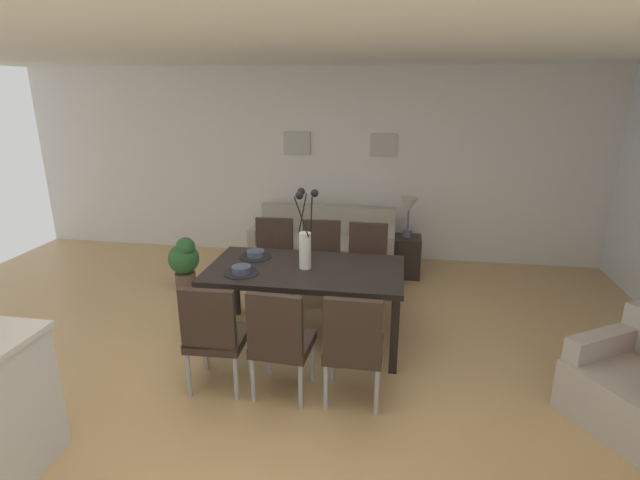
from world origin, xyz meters
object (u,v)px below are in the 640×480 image
object	(u,v)px
side_table	(406,256)
framed_picture_left	(297,143)
dining_chair_near_right	(273,256)
dining_chair_far_left	(280,338)
dining_chair_far_right	(321,259)
table_lamp	(409,208)
dining_table	(305,275)
framed_picture_center	(384,145)
potted_plant	(184,261)
dining_chair_mid_right	(367,262)
centerpiece_vase	(305,239)
sofa	(325,249)
dining_chair_near_left	(214,333)
bowl_near_right	(255,253)
dining_chair_mid_left	(353,343)
bowl_near_left	(241,269)

from	to	relation	value
side_table	framed_picture_left	world-z (taller)	framed_picture_left
dining_chair_near_right	dining_chair_far_left	size ratio (longest dim) A/B	1.00
dining_chair_far_right	table_lamp	world-z (taller)	table_lamp
dining_table	framed_picture_center	distance (m)	2.73
framed_picture_left	potted_plant	bearing A→B (deg)	-123.59
dining_chair_mid_right	centerpiece_vase	xyz separation A→B (m)	(-0.51, -0.87, 0.51)
dining_chair_far_left	table_lamp	size ratio (longest dim) A/B	1.80
dining_chair_far_left	potted_plant	world-z (taller)	dining_chair_far_left
dining_chair_near_right	sofa	world-z (taller)	dining_chair_near_right
dining_chair_near_left	centerpiece_vase	size ratio (longest dim) A/B	1.25
dining_chair_near_right	framed_picture_left	size ratio (longest dim) A/B	2.46
dining_chair_far_left	bowl_near_right	xyz separation A→B (m)	(-0.52, 1.13, 0.27)
dining_table	side_table	xyz separation A→B (m)	(0.95, 1.84, -0.41)
dining_chair_far_left	dining_chair_mid_left	bearing A→B (deg)	1.43
dining_table	potted_plant	bearing A→B (deg)	150.34
bowl_near_left	framed_picture_left	world-z (taller)	framed_picture_left
dining_chair_mid_left	centerpiece_vase	bearing A→B (deg)	120.84
dining_chair_mid_left	table_lamp	distance (m)	2.80
side_table	table_lamp	bearing A→B (deg)	0.00
centerpiece_vase	bowl_near_left	world-z (taller)	centerpiece_vase
side_table	table_lamp	world-z (taller)	table_lamp
dining_chair_far_right	side_table	bearing A→B (deg)	44.67
dining_chair_near_right	potted_plant	size ratio (longest dim) A/B	1.37
dining_chair_mid_left	framed_picture_left	distance (m)	3.74
centerpiece_vase	bowl_near_right	size ratio (longest dim) A/B	4.32
dining_chair_far_right	dining_chair_mid_left	size ratio (longest dim) A/B	1.00
bowl_near_right	potted_plant	bearing A→B (deg)	146.98
dining_chair_far_right	table_lamp	size ratio (longest dim) A/B	1.80
dining_table	framed_picture_left	world-z (taller)	framed_picture_left
sofa	potted_plant	size ratio (longest dim) A/B	2.72
bowl_near_left	dining_chair_mid_right	bearing A→B (deg)	45.93
bowl_near_right	framed_picture_left	bearing A→B (deg)	91.34
dining_chair_near_right	bowl_near_left	world-z (taller)	dining_chair_near_right
dining_chair_far_left	dining_chair_mid_left	size ratio (longest dim) A/B	1.00
dining_chair_near_right	table_lamp	distance (m)	1.81
bowl_near_left	dining_chair_far_right	bearing A→B (deg)	64.29
dining_table	side_table	size ratio (longest dim) A/B	3.46
framed_picture_left	centerpiece_vase	bearing A→B (deg)	-76.64
sofa	dining_chair_far_right	bearing A→B (deg)	-83.75
dining_chair_mid_left	dining_chair_far_right	bearing A→B (deg)	106.73
dining_chair_far_right	centerpiece_vase	size ratio (longest dim) A/B	1.25
side_table	dining_chair_near_right	bearing A→B (deg)	-147.71
centerpiece_vase	framed_picture_center	xyz separation A→B (m)	(0.59, 2.50, 0.56)
dining_chair_far_right	framed_picture_center	xyz separation A→B (m)	(0.60, 1.61, 1.07)
dining_chair_far_left	sofa	distance (m)	2.84
bowl_near_left	side_table	size ratio (longest dim) A/B	0.33
dining_chair_far_right	centerpiece_vase	world-z (taller)	centerpiece_vase
dining_chair_mid_right	centerpiece_vase	distance (m)	1.13
bowl_near_left	table_lamp	xyz separation A→B (m)	(1.49, 2.06, 0.11)
dining_chair_far_right	dining_chair_mid_right	distance (m)	0.52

